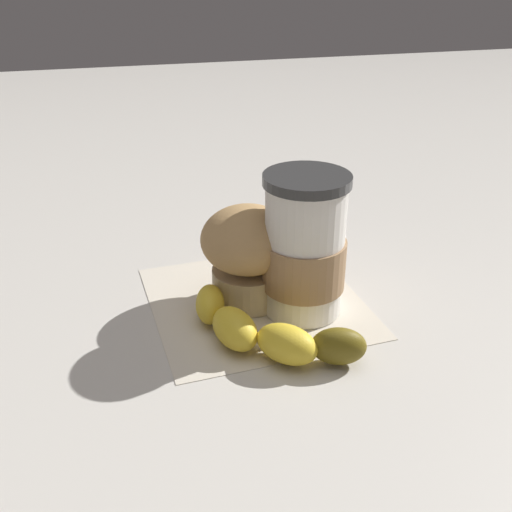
# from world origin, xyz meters

# --- Properties ---
(ground_plane) EXTENTS (3.00, 3.00, 0.00)m
(ground_plane) POSITION_xyz_m (0.00, 0.00, 0.00)
(ground_plane) COLOR beige
(paper_napkin) EXTENTS (0.23, 0.23, 0.00)m
(paper_napkin) POSITION_xyz_m (0.00, 0.00, 0.00)
(paper_napkin) COLOR beige
(paper_napkin) RESTS_ON ground_plane
(coffee_cup) EXTENTS (0.09, 0.09, 0.15)m
(coffee_cup) POSITION_xyz_m (-0.04, 0.03, 0.07)
(coffee_cup) COLOR silver
(coffee_cup) RESTS_ON paper_napkin
(muffin) EXTENTS (0.10, 0.10, 0.11)m
(muffin) POSITION_xyz_m (0.01, -0.01, 0.06)
(muffin) COLOR beige
(muffin) RESTS_ON paper_napkin
(banana) EXTENTS (0.15, 0.15, 0.04)m
(banana) POSITION_xyz_m (0.02, 0.08, 0.02)
(banana) COLOR gold
(banana) RESTS_ON paper_napkin
(sugar_packet) EXTENTS (0.03, 0.05, 0.01)m
(sugar_packet) POSITION_xyz_m (-0.05, -0.15, 0.00)
(sugar_packet) COLOR #E0B27F
(sugar_packet) RESTS_ON ground_plane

